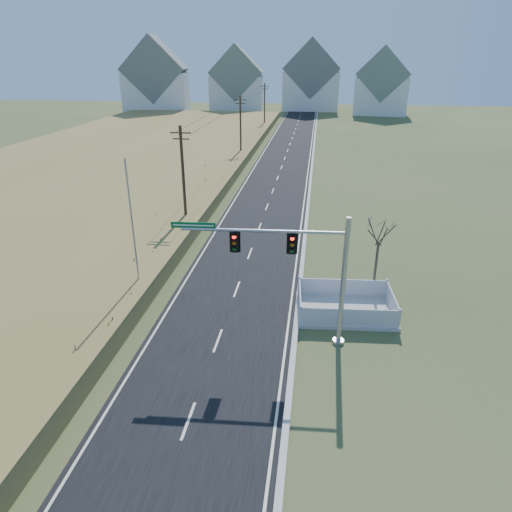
{
  "coord_description": "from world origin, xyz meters",
  "views": [
    {
      "loc": [
        4.85,
        -22.37,
        14.35
      ],
      "look_at": [
        1.55,
        2.09,
        3.4
      ],
      "focal_mm": 32.0,
      "sensor_mm": 36.0,
      "label": 1
    }
  ],
  "objects_px": {
    "traffic_signal_mast": "(307,268)",
    "flagpole": "(135,246)",
    "open_sign": "(351,319)",
    "bare_tree": "(380,231)",
    "fence_enclosure": "(345,309)"
  },
  "relations": [
    {
      "from": "open_sign",
      "to": "flagpole",
      "type": "relative_size",
      "value": 0.08
    },
    {
      "from": "open_sign",
      "to": "bare_tree",
      "type": "height_order",
      "value": "bare_tree"
    },
    {
      "from": "traffic_signal_mast",
      "to": "flagpole",
      "type": "height_order",
      "value": "flagpole"
    },
    {
      "from": "flagpole",
      "to": "bare_tree",
      "type": "height_order",
      "value": "flagpole"
    },
    {
      "from": "traffic_signal_mast",
      "to": "flagpole",
      "type": "relative_size",
      "value": 1.01
    },
    {
      "from": "traffic_signal_mast",
      "to": "open_sign",
      "type": "distance_m",
      "value": 5.26
    },
    {
      "from": "open_sign",
      "to": "flagpole",
      "type": "height_order",
      "value": "flagpole"
    },
    {
      "from": "fence_enclosure",
      "to": "open_sign",
      "type": "xyz_separation_m",
      "value": [
        0.3,
        -1.35,
        0.09
      ]
    },
    {
      "from": "open_sign",
      "to": "flagpole",
      "type": "distance_m",
      "value": 13.78
    },
    {
      "from": "fence_enclosure",
      "to": "flagpole",
      "type": "distance_m",
      "value": 13.42
    },
    {
      "from": "flagpole",
      "to": "bare_tree",
      "type": "relative_size",
      "value": 1.66
    },
    {
      "from": "traffic_signal_mast",
      "to": "open_sign",
      "type": "bearing_deg",
      "value": 34.12
    },
    {
      "from": "fence_enclosure",
      "to": "flagpole",
      "type": "xyz_separation_m",
      "value": [
        -13.01,
        0.25,
        3.31
      ]
    },
    {
      "from": "traffic_signal_mast",
      "to": "open_sign",
      "type": "relative_size",
      "value": 13.41
    },
    {
      "from": "bare_tree",
      "to": "open_sign",
      "type": "bearing_deg",
      "value": -111.77
    }
  ]
}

